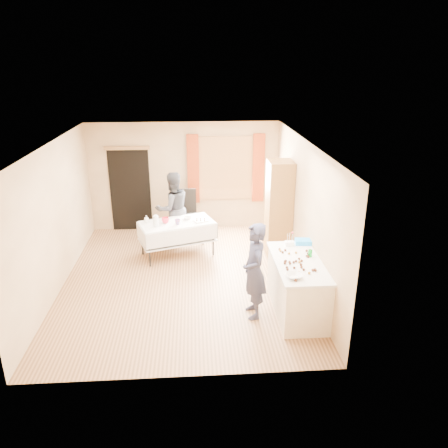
{
  "coord_description": "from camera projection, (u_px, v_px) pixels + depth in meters",
  "views": [
    {
      "loc": [
        0.24,
        -7.48,
        3.96
      ],
      "look_at": [
        0.77,
        0.0,
        1.11
      ],
      "focal_mm": 35.0,
      "sensor_mm": 36.0,
      "label": 1
    }
  ],
  "objects": [
    {
      "name": "girl",
      "position": [
        254.0,
        271.0,
        6.93
      ],
      "size": [
        0.67,
        0.51,
        1.6
      ],
      "primitive_type": "imported",
      "rotation": [
        0.0,
        0.0,
        -1.46
      ],
      "color": "#23243E",
      "rests_on": "floor"
    },
    {
      "name": "cup_rainbow",
      "position": [
        178.0,
        222.0,
        8.99
      ],
      "size": [
        0.22,
        0.22,
        0.11
      ],
      "primitive_type": "imported",
      "rotation": [
        0.0,
        0.0,
        0.47
      ],
      "color": "red",
      "rests_on": "party_table"
    },
    {
      "name": "bottle",
      "position": [
        146.0,
        219.0,
        9.08
      ],
      "size": [
        0.13,
        0.13,
        0.16
      ],
      "primitive_type": "imported",
      "rotation": [
        0.0,
        0.0,
        0.47
      ],
      "color": "white",
      "rests_on": "party_table"
    },
    {
      "name": "foam_block",
      "position": [
        289.0,
        244.0,
        7.57
      ],
      "size": [
        0.15,
        0.1,
        0.08
      ],
      "primitive_type": "cube",
      "rotation": [
        0.0,
        0.0,
        -0.01
      ],
      "color": "white",
      "rests_on": "counter"
    },
    {
      "name": "ceiling",
      "position": [
        179.0,
        143.0,
        7.43
      ],
      "size": [
        4.5,
        5.5,
        0.02
      ],
      "primitive_type": "cube",
      "color": "white",
      "rests_on": "floor"
    },
    {
      "name": "woman",
      "position": [
        173.0,
        209.0,
        9.71
      ],
      "size": [
        1.29,
        1.25,
        1.66
      ],
      "primitive_type": "imported",
      "rotation": [
        0.0,
        0.0,
        3.58
      ],
      "color": "black",
      "rests_on": "floor"
    },
    {
      "name": "counter",
      "position": [
        297.0,
        286.0,
        7.17
      ],
      "size": [
        0.78,
        1.65,
        0.91
      ],
      "color": "beige",
      "rests_on": "floor"
    },
    {
      "name": "blue_basket",
      "position": [
        304.0,
        242.0,
        7.65
      ],
      "size": [
        0.32,
        0.23,
        0.08
      ],
      "primitive_type": "cube",
      "rotation": [
        0.0,
        0.0,
        -0.11
      ],
      "color": "#1D94F8",
      "rests_on": "counter"
    },
    {
      "name": "floor",
      "position": [
        184.0,
        280.0,
        8.37
      ],
      "size": [
        4.5,
        5.5,
        0.02
      ],
      "primitive_type": "cube",
      "color": "#9E7047",
      "rests_on": "ground"
    },
    {
      "name": "cup_red",
      "position": [
        165.0,
        220.0,
        9.07
      ],
      "size": [
        0.24,
        0.24,
        0.12
      ],
      "primitive_type": "imported",
      "rotation": [
        0.0,
        0.0,
        0.33
      ],
      "color": "red",
      "rests_on": "party_table"
    },
    {
      "name": "soda_can",
      "position": [
        310.0,
        253.0,
        7.15
      ],
      "size": [
        0.09,
        0.09,
        0.12
      ],
      "primitive_type": "cylinder",
      "rotation": [
        0.0,
        0.0,
        -0.41
      ],
      "color": "#0C8F23",
      "rests_on": "counter"
    },
    {
      "name": "wall_left",
      "position": [
        54.0,
        218.0,
        7.75
      ],
      "size": [
        0.02,
        5.5,
        2.6
      ],
      "primitive_type": "cube",
      "color": "tan",
      "rests_on": "floor"
    },
    {
      "name": "curtain_right",
      "position": [
        258.0,
        168.0,
        10.43
      ],
      "size": [
        0.28,
        0.06,
        1.65
      ],
      "primitive_type": "cube",
      "color": "maroon",
      "rests_on": "wall_back"
    },
    {
      "name": "pastry_tray",
      "position": [
        201.0,
        221.0,
        9.19
      ],
      "size": [
        0.34,
        0.3,
        0.02
      ],
      "primitive_type": "cube",
      "rotation": [
        0.0,
        0.0,
        0.45
      ],
      "color": "white",
      "rests_on": "party_table"
    },
    {
      "name": "wall_back",
      "position": [
        184.0,
        177.0,
        10.47
      ],
      "size": [
        4.5,
        0.02,
        2.6
      ],
      "primitive_type": "cube",
      "color": "tan",
      "rests_on": "floor"
    },
    {
      "name": "cabinet",
      "position": [
        279.0,
        209.0,
        9.12
      ],
      "size": [
        0.5,
        0.6,
        2.03
      ],
      "primitive_type": "cube",
      "color": "brown",
      "rests_on": "floor"
    },
    {
      "name": "wall_front",
      "position": [
        177.0,
        291.0,
        5.33
      ],
      "size": [
        4.5,
        0.02,
        2.6
      ],
      "primitive_type": "cube",
      "color": "tan",
      "rests_on": "floor"
    },
    {
      "name": "party_table",
      "position": [
        177.0,
        236.0,
        9.25
      ],
      "size": [
        1.72,
        1.25,
        0.75
      ],
      "rotation": [
        0.0,
        0.0,
        0.33
      ],
      "color": "black",
      "rests_on": "floor"
    },
    {
      "name": "small_bowl",
      "position": [
        187.0,
        218.0,
        9.29
      ],
      "size": [
        0.16,
        0.16,
        0.05
      ],
      "primitive_type": "imported",
      "rotation": [
        0.0,
        0.0,
        -0.01
      ],
      "color": "white",
      "rests_on": "party_table"
    },
    {
      "name": "chair",
      "position": [
        187.0,
        222.0,
        10.33
      ],
      "size": [
        0.46,
        0.46,
        1.1
      ],
      "rotation": [
        0.0,
        0.0,
        -0.01
      ],
      "color": "black",
      "rests_on": "floor"
    },
    {
      "name": "pitcher",
      "position": [
        156.0,
        221.0,
        8.87
      ],
      "size": [
        0.14,
        0.14,
        0.22
      ],
      "primitive_type": "cylinder",
      "rotation": [
        0.0,
        0.0,
        0.36
      ],
      "color": "silver",
      "rests_on": "party_table"
    },
    {
      "name": "door_lintel",
      "position": [
        127.0,
        148.0,
        10.08
      ],
      "size": [
        1.05,
        0.06,
        0.08
      ],
      "primitive_type": "cube",
      "color": "olive",
      "rests_on": "wall_back"
    },
    {
      "name": "wall_right",
      "position": [
        305.0,
        212.0,
        8.05
      ],
      "size": [
        0.02,
        5.5,
        2.6
      ],
      "primitive_type": "cube",
      "color": "tan",
      "rests_on": "floor"
    },
    {
      "name": "mixing_bowl",
      "position": [
        294.0,
        276.0,
        6.47
      ],
      "size": [
        0.33,
        0.33,
        0.06
      ],
      "primitive_type": "imported",
      "rotation": [
        0.0,
        0.0,
        0.21
      ],
      "color": "white",
      "rests_on": "counter"
    },
    {
      "name": "window_pane",
      "position": [
        226.0,
        168.0,
        10.42
      ],
      "size": [
        1.2,
        0.02,
        1.4
      ],
      "primitive_type": "cube",
      "color": "white",
      "rests_on": "wall_back"
    },
    {
      "name": "cake_balls",
      "position": [
        297.0,
        262.0,
        6.92
      ],
      "size": [
        0.51,
        1.16,
        0.04
      ],
      "color": "#3F2314",
      "rests_on": "counter"
    },
    {
      "name": "curtain_left",
      "position": [
        193.0,
        169.0,
        10.33
      ],
      "size": [
        0.28,
        0.06,
        1.65
      ],
      "primitive_type": "cube",
      "color": "maroon",
      "rests_on": "wall_back"
    },
    {
      "name": "doorway",
      "position": [
        130.0,
        190.0,
        10.47
      ],
      "size": [
        0.95,
        0.04,
        2.0
      ],
      "primitive_type": "cube",
      "color": "black",
      "rests_on": "floor"
    },
    {
      "name": "window_frame",
      "position": [
        226.0,
        168.0,
        10.43
      ],
      "size": [
        1.32,
        0.06,
        1.52
      ],
      "primitive_type": "cube",
      "color": "olive",
      "rests_on": "wall_back"
    }
  ]
}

